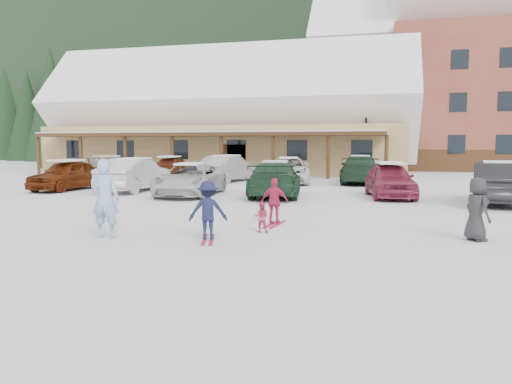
% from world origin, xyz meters
% --- Properties ---
extents(ground, '(160.00, 160.00, 0.00)m').
position_xyz_m(ground, '(0.00, 0.00, 0.00)').
color(ground, white).
rests_on(ground, ground).
extents(forested_hillside, '(300.00, 70.00, 38.00)m').
position_xyz_m(forested_hillside, '(0.00, 85.00, 19.00)').
color(forested_hillside, black).
rests_on(forested_hillside, ground).
extents(day_lodge, '(29.12, 12.50, 10.38)m').
position_xyz_m(day_lodge, '(-9.00, 27.96, 3.94)').
color(day_lodge, tan).
rests_on(day_lodge, ground).
extents(alpine_hotel, '(31.48, 14.01, 21.48)m').
position_xyz_m(alpine_hotel, '(14.27, 38.00, 8.63)').
color(alpine_hotel, brown).
rests_on(alpine_hotel, ground).
extents(lamp_post, '(0.50, 0.25, 5.78)m').
position_xyz_m(lamp_post, '(2.19, 24.67, 3.29)').
color(lamp_post, black).
rests_on(lamp_post, ground).
extents(conifer_0, '(4.40, 4.40, 10.20)m').
position_xyz_m(conifer_0, '(-26.00, 30.00, 5.69)').
color(conifer_0, black).
rests_on(conifer_0, ground).
extents(conifer_2, '(5.28, 5.28, 12.24)m').
position_xyz_m(conifer_2, '(-30.00, 42.00, 6.83)').
color(conifer_2, black).
rests_on(conifer_2, ground).
extents(conifer_3, '(3.96, 3.96, 9.18)m').
position_xyz_m(conifer_3, '(6.00, 44.00, 5.12)').
color(conifer_3, black).
rests_on(conifer_3, ground).
extents(adult_skier, '(0.73, 0.53, 1.89)m').
position_xyz_m(adult_skier, '(-2.90, -0.87, 0.94)').
color(adult_skier, '#96B3DD').
rests_on(adult_skier, ground).
extents(toddler_red, '(0.40, 0.32, 0.78)m').
position_xyz_m(toddler_red, '(0.49, 0.79, 0.39)').
color(toddler_red, '#CF355A').
rests_on(toddler_red, ground).
extents(child_navy, '(1.00, 0.74, 1.38)m').
position_xyz_m(child_navy, '(-0.46, -0.51, 0.69)').
color(child_navy, '#141938').
rests_on(child_navy, ground).
extents(skis_child_navy, '(0.59, 1.40, 0.03)m').
position_xyz_m(skis_child_navy, '(-0.46, -0.51, 0.01)').
color(skis_child_navy, '#A6173B').
rests_on(skis_child_navy, ground).
extents(child_magenta, '(0.79, 0.39, 1.30)m').
position_xyz_m(child_magenta, '(0.58, 2.01, 0.65)').
color(child_magenta, '#C12553').
rests_on(child_magenta, ground).
extents(skis_child_magenta, '(0.33, 1.41, 0.03)m').
position_xyz_m(skis_child_magenta, '(0.58, 2.01, 0.01)').
color(skis_child_magenta, '#A6173B').
rests_on(skis_child_magenta, ground).
extents(bystander_dark, '(0.75, 0.85, 1.47)m').
position_xyz_m(bystander_dark, '(5.56, 0.94, 0.73)').
color(bystander_dark, '#28282B').
rests_on(bystander_dark, ground).
extents(parked_car_0, '(2.04, 4.39, 1.45)m').
position_xyz_m(parked_car_0, '(-11.41, 9.76, 0.73)').
color(parked_car_0, '#592009').
rests_on(parked_car_0, ground).
extents(parked_car_1, '(1.69, 4.74, 1.56)m').
position_xyz_m(parked_car_1, '(-7.91, 9.95, 0.78)').
color(parked_car_1, silver).
rests_on(parked_car_1, ground).
extents(parked_car_2, '(2.80, 5.20, 1.39)m').
position_xyz_m(parked_car_2, '(-4.64, 8.83, 0.69)').
color(parked_car_2, silver).
rests_on(parked_car_2, ground).
extents(parked_car_3, '(2.80, 5.38, 1.49)m').
position_xyz_m(parked_car_3, '(-0.99, 9.31, 0.75)').
color(parked_car_3, '#1C3E27').
rests_on(parked_car_3, ground).
extents(parked_car_4, '(2.38, 4.51, 1.46)m').
position_xyz_m(parked_car_4, '(3.72, 10.12, 0.73)').
color(parked_car_4, '#8E2945').
rests_on(parked_car_4, ground).
extents(parked_car_5, '(2.39, 4.96, 1.57)m').
position_xyz_m(parked_car_5, '(7.58, 8.85, 0.78)').
color(parked_car_5, black).
rests_on(parked_car_5, ground).
extents(parked_car_7, '(2.16, 5.09, 1.47)m').
position_xyz_m(parked_car_7, '(-13.60, 17.01, 0.73)').
color(parked_car_7, gray).
rests_on(parked_car_7, ground).
extents(parked_car_8, '(2.12, 4.45, 1.47)m').
position_xyz_m(parked_car_8, '(-9.36, 17.14, 0.74)').
color(parked_car_8, maroon).
rests_on(parked_car_8, ground).
extents(parked_car_9, '(2.44, 4.95, 1.56)m').
position_xyz_m(parked_car_9, '(-5.49, 16.73, 0.78)').
color(parked_car_9, '#9A9A9E').
rests_on(parked_car_9, ground).
extents(parked_car_10, '(3.16, 5.56, 1.46)m').
position_xyz_m(parked_car_10, '(-1.77, 16.55, 0.73)').
color(parked_car_10, white).
rests_on(parked_car_10, ground).
extents(parked_car_11, '(2.41, 5.49, 1.57)m').
position_xyz_m(parked_car_11, '(2.18, 17.44, 0.78)').
color(parked_car_11, '#1E3B27').
rests_on(parked_car_11, ground).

